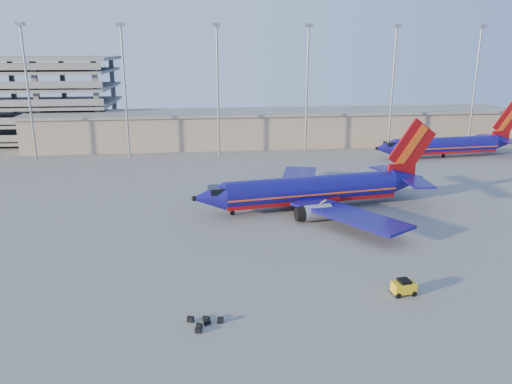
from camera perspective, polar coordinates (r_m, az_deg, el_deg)
The scene contains 7 objects.
ground at distance 70.66m, azimuth 1.59°, elevation -3.34°, with size 220.00×220.00×0.00m, color slate.
terminal_building at distance 126.93m, azimuth 2.32°, elevation 7.41°, with size 122.00×16.00×8.50m.
light_mast_row at distance 113.03m, azimuth 0.80°, elevation 13.10°, with size 101.60×1.60×28.65m.
aircraft_main at distance 76.21m, azimuth 6.92°, elevation 0.23°, with size 38.76×37.01×13.18m.
aircraft_second at distance 119.26m, azimuth 21.09°, elevation 5.01°, with size 35.46×13.76×12.01m.
baggage_tug at distance 52.23m, azimuth 16.53°, elevation -10.34°, with size 2.41×1.61×1.64m.
luggage_pile at distance 45.76m, azimuth -6.02°, elevation -14.60°, with size 3.27×2.35×0.52m.
Camera 1 is at (-9.75, -65.90, 23.55)m, focal length 35.00 mm.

